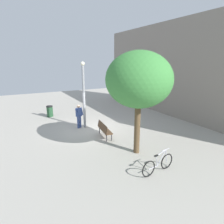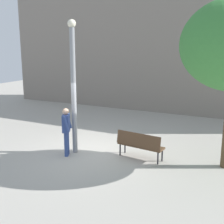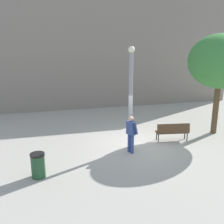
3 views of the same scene
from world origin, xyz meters
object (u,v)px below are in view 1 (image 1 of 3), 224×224
at_px(park_bench, 104,129).
at_px(trash_bin, 50,111).
at_px(lamppost, 84,93).
at_px(person_by_lamppost, 79,115).
at_px(bicycle_silver, 158,164).
at_px(plaza_tree, 139,80).

xyz_separation_m(park_bench, trash_bin, (-6.32, -2.06, -0.08)).
bearing_deg(lamppost, trash_bin, -157.53).
xyz_separation_m(person_by_lamppost, bicycle_silver, (7.02, 1.08, -0.58)).
distance_m(lamppost, bicycle_silver, 7.29).
height_order(lamppost, person_by_lamppost, lamppost).
height_order(person_by_lamppost, bicycle_silver, person_by_lamppost).
relative_size(park_bench, plaza_tree, 0.32).
bearing_deg(lamppost, plaza_tree, 11.08).
xyz_separation_m(bicycle_silver, trash_bin, (-10.96, -2.35, 0.09)).
height_order(person_by_lamppost, park_bench, person_by_lamppost).
height_order(park_bench, trash_bin, trash_bin).
distance_m(park_bench, plaza_tree, 4.20).
relative_size(person_by_lamppost, park_bench, 1.01).
bearing_deg(lamppost, person_by_lamppost, -101.42).
height_order(park_bench, bicycle_silver, bicycle_silver).
xyz_separation_m(plaza_tree, bicycle_silver, (1.97, -0.28, -3.36)).
bearing_deg(lamppost, bicycle_silver, 5.68).
distance_m(person_by_lamppost, bicycle_silver, 7.13).
distance_m(park_bench, bicycle_silver, 4.65).
relative_size(lamppost, park_bench, 2.78).
relative_size(plaza_tree, trash_bin, 5.50).
distance_m(lamppost, trash_bin, 4.79).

